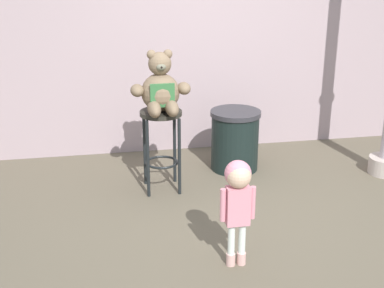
% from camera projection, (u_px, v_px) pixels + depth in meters
% --- Properties ---
extents(ground_plane, '(24.00, 24.00, 0.00)m').
position_uv_depth(ground_plane, '(234.00, 224.00, 4.62)').
color(ground_plane, brown).
extents(bar_stool_with_teddy, '(0.40, 0.40, 0.81)m').
position_uv_depth(bar_stool_with_teddy, '(161.00, 134.00, 5.11)').
color(bar_stool_with_teddy, '#2A2922').
rests_on(bar_stool_with_teddy, ground_plane).
extents(teddy_bear, '(0.56, 0.51, 0.58)m').
position_uv_depth(teddy_bear, '(161.00, 90.00, 4.93)').
color(teddy_bear, '#77634B').
rests_on(teddy_bear, bar_stool_with_teddy).
extents(child_walking, '(0.27, 0.21, 0.84)m').
position_uv_depth(child_walking, '(238.00, 191.00, 3.82)').
color(child_walking, '#D5A69E').
rests_on(child_walking, ground_plane).
extents(trash_bin, '(0.54, 0.54, 0.65)m').
position_uv_depth(trash_bin, '(235.00, 140.00, 5.69)').
color(trash_bin, black).
rests_on(trash_bin, ground_plane).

